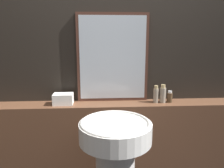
{
  "coord_description": "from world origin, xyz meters",
  "views": [
    {
      "loc": [
        -0.12,
        -0.61,
        1.48
      ],
      "look_at": [
        -0.01,
        1.12,
        1.12
      ],
      "focal_mm": 35.0,
      "sensor_mm": 36.0,
      "label": 1
    }
  ],
  "objects_px": {
    "towel_stack": "(63,99)",
    "shampoo_bottle": "(156,95)",
    "lotion_bottle": "(170,97)",
    "conditioner_bottle": "(163,94)",
    "mirror": "(113,58)"
  },
  "relations": [
    {
      "from": "mirror",
      "to": "lotion_bottle",
      "type": "distance_m",
      "value": 0.62
    },
    {
      "from": "mirror",
      "to": "shampoo_bottle",
      "type": "bearing_deg",
      "value": -14.06
    },
    {
      "from": "mirror",
      "to": "shampoo_bottle",
      "type": "relative_size",
      "value": 5.04
    },
    {
      "from": "mirror",
      "to": "towel_stack",
      "type": "bearing_deg",
      "value": -167.73
    },
    {
      "from": "towel_stack",
      "to": "shampoo_bottle",
      "type": "distance_m",
      "value": 0.82
    },
    {
      "from": "towel_stack",
      "to": "shampoo_bottle",
      "type": "xyz_separation_m",
      "value": [
        0.82,
        0.0,
        0.02
      ]
    },
    {
      "from": "shampoo_bottle",
      "to": "conditioner_bottle",
      "type": "xyz_separation_m",
      "value": [
        0.06,
        0.0,
        0.0
      ]
    },
    {
      "from": "conditioner_bottle",
      "to": "lotion_bottle",
      "type": "xyz_separation_m",
      "value": [
        0.06,
        0.0,
        -0.03
      ]
    },
    {
      "from": "towel_stack",
      "to": "lotion_bottle",
      "type": "height_order",
      "value": "lotion_bottle"
    },
    {
      "from": "towel_stack",
      "to": "lotion_bottle",
      "type": "xyz_separation_m",
      "value": [
        0.94,
        0.0,
        0.0
      ]
    },
    {
      "from": "mirror",
      "to": "conditioner_bottle",
      "type": "xyz_separation_m",
      "value": [
        0.44,
        -0.1,
        -0.32
      ]
    },
    {
      "from": "mirror",
      "to": "conditioner_bottle",
      "type": "distance_m",
      "value": 0.55
    },
    {
      "from": "towel_stack",
      "to": "conditioner_bottle",
      "type": "relative_size",
      "value": 1.03
    },
    {
      "from": "conditioner_bottle",
      "to": "lotion_bottle",
      "type": "relative_size",
      "value": 1.54
    },
    {
      "from": "mirror",
      "to": "shampoo_bottle",
      "type": "xyz_separation_m",
      "value": [
        0.38,
        -0.1,
        -0.32
      ]
    }
  ]
}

